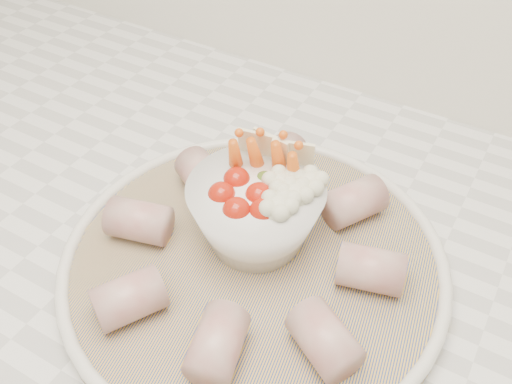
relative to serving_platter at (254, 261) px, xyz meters
The scene contains 3 objects.
serving_platter is the anchor object (origin of this frame).
veggie_bowl 0.05m from the serving_platter, 110.81° to the left, with size 0.12×0.12×0.10m.
cured_meat_rolls 0.02m from the serving_platter, 164.33° to the left, with size 0.27×0.28×0.04m.
Camera 1 is at (0.02, 1.14, 1.34)m, focal length 40.00 mm.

